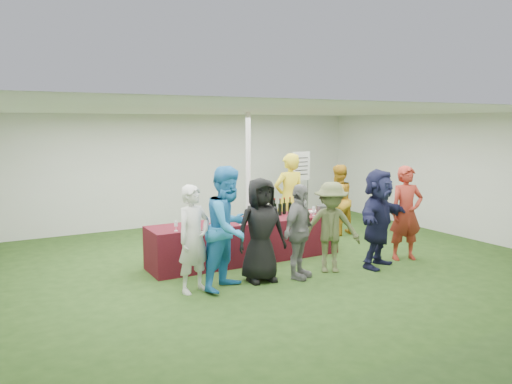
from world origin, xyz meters
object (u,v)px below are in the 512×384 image
dump_bucket (322,210)px  serving_table (246,240)px  customer_1 (229,228)px  customer_0 (194,239)px  customer_4 (331,227)px  staff_pourer (289,199)px  customer_5 (378,218)px  staff_back (338,200)px  customer_6 (406,213)px  customer_2 (261,230)px  wine_list_sign (301,172)px  customer_3 (299,232)px

dump_bucket → serving_table: bearing=171.9°
customer_1 → dump_bucket: bearing=-8.5°
customer_0 → customer_4: size_ratio=1.05×
customer_4 → customer_1: bearing=-155.0°
staff_pourer → customer_5: bearing=105.0°
staff_back → customer_4: bearing=40.9°
staff_pourer → customer_6: bearing=124.4°
dump_bucket → staff_back: size_ratio=0.16×
staff_back → customer_1: size_ratio=0.85×
customer_2 → customer_4: bearing=-1.6°
serving_table → wine_list_sign: bearing=39.3°
customer_3 → customer_5: bearing=-35.2°
staff_pourer → customer_2: bearing=49.5°
customer_6 → customer_5: bearing=-154.4°
customer_1 → staff_pourer: bearing=8.7°
customer_4 → staff_pourer: bearing=104.7°
serving_table → dump_bucket: 1.62m
customer_3 → customer_0: bearing=142.5°
staff_back → wine_list_sign: bearing=-94.9°
serving_table → staff_pourer: staff_pourer is taller
staff_pourer → customer_2: (-1.70, -1.81, -0.12)m
dump_bucket → customer_4: 1.26m
serving_table → wine_list_sign: wine_list_sign is taller
serving_table → dump_bucket: dump_bucket is taller
wine_list_sign → customer_0: wine_list_sign is taller
staff_pourer → customer_0: (-2.82, -1.78, -0.14)m
dump_bucket → customer_0: bearing=-163.3°
customer_0 → customer_3: size_ratio=1.04×
customer_4 → serving_table: bearing=152.1°
wine_list_sign → customer_6: 3.59m
dump_bucket → customer_6: 1.54m
serving_table → wine_list_sign: (2.70, 2.21, 0.94)m
wine_list_sign → customer_0: (-4.18, -3.33, -0.51)m
dump_bucket → customer_2: 2.11m
customer_4 → customer_5: bearing=17.5°
serving_table → customer_1: 1.65m
staff_pourer → customer_6: staff_pourer is taller
dump_bucket → customer_2: customer_2 is taller
wine_list_sign → customer_4: 3.99m
customer_5 → wine_list_sign: bearing=52.8°
serving_table → customer_3: 1.41m
staff_back → customer_0: (-4.26, -1.99, 0.01)m
staff_pourer → customer_2: 2.49m
staff_back → customer_1: customer_1 is taller
customer_2 → staff_back: bearing=38.1°
customer_1 → customer_4: 1.87m
staff_back → customer_5: size_ratio=0.92×
dump_bucket → staff_back: 1.65m
dump_bucket → wine_list_sign: (1.16, 2.43, 0.48)m
customer_2 → customer_4: 1.27m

